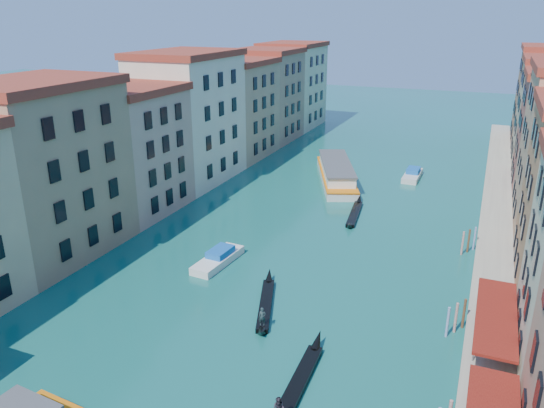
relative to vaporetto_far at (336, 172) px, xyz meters
The scene contains 9 objects.
left_bank_palazzos 28.42m from the vaporetto_far, 147.36° to the right, with size 12.80×128.40×21.00m.
quay 28.92m from the vaporetto_far, 29.75° to the right, with size 4.00×140.00×1.00m, color gray.
mooring_poles_right 55.20m from the vaporetto_far, 66.29° to the right, with size 1.44×54.24×3.20m.
vaporetto_far is the anchor object (origin of this frame).
gondola_fore 42.16m from the vaporetto_far, 83.02° to the right, with size 4.82×11.73×2.42m.
gondola_right 53.28m from the vaporetto_far, 77.02° to the right, with size 1.56×12.94×2.58m.
gondola_far 16.10m from the vaporetto_far, 64.52° to the right, with size 2.42×12.51×1.77m.
motorboat_mid 35.40m from the vaporetto_far, 95.66° to the right, with size 3.01×7.87×1.60m.
motorboat_far 13.32m from the vaporetto_far, 28.97° to the left, with size 2.51×7.85×1.62m.
Camera 1 is at (19.68, -3.27, 26.60)m, focal length 35.00 mm.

